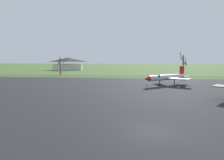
# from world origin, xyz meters

# --- Properties ---
(ground_plane) EXTENTS (600.00, 600.00, 0.00)m
(ground_plane) POSITION_xyz_m (0.00, 0.00, 0.00)
(ground_plane) COLOR #4C6B33
(asphalt_apron) EXTENTS (107.85, 54.64, 0.05)m
(asphalt_apron) POSITION_xyz_m (0.00, 16.39, 0.03)
(asphalt_apron) COLOR #28282B
(asphalt_apron) RESTS_ON ground
(grass_verge_strip) EXTENTS (167.85, 12.00, 0.06)m
(grass_verge_strip) POSITION_xyz_m (0.00, 49.71, 0.03)
(grass_verge_strip) COLOR #41582C
(grass_verge_strip) RESTS_ON ground
(jet_fighter_front_left) EXTENTS (11.64, 10.07, 4.46)m
(jet_fighter_front_left) POSITION_xyz_m (6.32, 28.92, 1.93)
(jet_fighter_front_left) COLOR silver
(jet_fighter_front_left) RESTS_ON ground
(info_placard_front_left) EXTENTS (0.49, 0.31, 1.02)m
(info_placard_front_left) POSITION_xyz_m (1.30, 22.42, 0.63)
(info_placard_front_left) COLOR black
(info_placard_front_left) RESTS_ON ground
(bare_tree_far_left) EXTENTS (2.82, 2.68, 6.93)m
(bare_tree_far_left) POSITION_xyz_m (-30.51, 54.48, 3.86)
(bare_tree_far_left) COLOR brown
(bare_tree_far_left) RESTS_ON ground
(bare_tree_left_of_center) EXTENTS (2.64, 2.47, 8.82)m
(bare_tree_left_of_center) POSITION_xyz_m (16.34, 52.60, 4.38)
(bare_tree_left_of_center) COLOR brown
(bare_tree_left_of_center) RESTS_ON ground
(visitor_building) EXTENTS (18.63, 11.68, 7.58)m
(visitor_building) POSITION_xyz_m (-41.23, 92.40, 3.78)
(visitor_building) COLOR beige
(visitor_building) RESTS_ON ground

